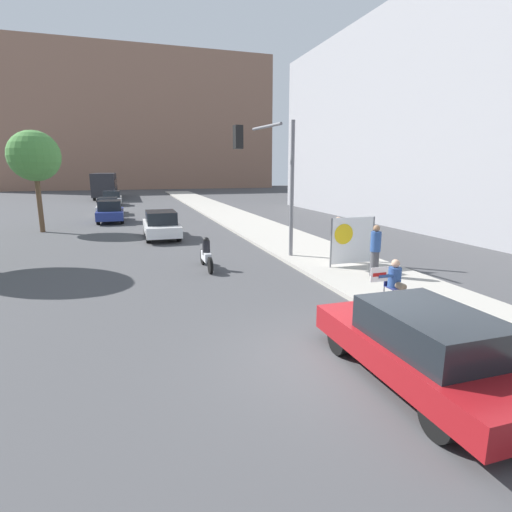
# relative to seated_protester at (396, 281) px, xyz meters

# --- Properties ---
(ground_plane) EXTENTS (160.00, 160.00, 0.00)m
(ground_plane) POSITION_rel_seated_protester_xyz_m (-2.80, -2.21, -0.79)
(ground_plane) COLOR #444447
(sidewalk_curb) EXTENTS (3.69, 90.00, 0.14)m
(sidewalk_curb) POSITION_rel_seated_protester_xyz_m (1.10, 12.79, -0.72)
(sidewalk_curb) COLOR #A8A399
(sidewalk_curb) RESTS_ON ground_plane
(building_backdrop_far) EXTENTS (52.00, 12.00, 24.74)m
(building_backdrop_far) POSITION_rel_seated_protester_xyz_m (-4.80, 74.00, 11.59)
(building_backdrop_far) COLOR #936B56
(building_backdrop_far) RESTS_ON ground_plane
(building_backdrop_right) EXTENTS (10.00, 32.00, 13.70)m
(building_backdrop_right) POSITION_rel_seated_protester_xyz_m (14.37, 14.52, 6.06)
(building_backdrop_right) COLOR #99999E
(building_backdrop_right) RESTS_ON ground_plane
(seated_protester) EXTENTS (0.99, 0.77, 1.21)m
(seated_protester) POSITION_rel_seated_protester_xyz_m (0.00, 0.00, 0.00)
(seated_protester) COLOR #474C56
(seated_protester) RESTS_ON sidewalk_curb
(jogger_on_sidewalk) EXTENTS (0.34, 0.34, 1.71)m
(jogger_on_sidewalk) POSITION_rel_seated_protester_xyz_m (1.20, 2.71, 0.22)
(jogger_on_sidewalk) COLOR #424247
(jogger_on_sidewalk) RESTS_ON sidewalk_curb
(pedestrian_behind) EXTENTS (0.34, 0.34, 1.73)m
(pedestrian_behind) POSITION_rel_seated_protester_xyz_m (1.06, 5.02, 0.23)
(pedestrian_behind) COLOR #424247
(pedestrian_behind) RESTS_ON sidewalk_curb
(protest_banner) EXTENTS (1.79, 0.06, 1.80)m
(protest_banner) POSITION_rel_seated_protester_xyz_m (1.20, 4.19, 0.30)
(protest_banner) COLOR slate
(protest_banner) RESTS_ON sidewalk_curb
(traffic_light_pole) EXTENTS (2.55, 2.32, 5.37)m
(traffic_light_pole) POSITION_rel_seated_protester_xyz_m (-1.11, 6.45, 2.96)
(traffic_light_pole) COLOR slate
(traffic_light_pole) RESTS_ON sidewalk_curb
(parked_car_curbside) EXTENTS (1.80, 4.41, 1.36)m
(parked_car_curbside) POSITION_rel_seated_protester_xyz_m (-1.87, -3.29, -0.10)
(parked_car_curbside) COLOR maroon
(parked_car_curbside) RESTS_ON ground_plane
(car_on_road_nearest) EXTENTS (1.75, 4.28, 1.46)m
(car_on_road_nearest) POSITION_rel_seated_protester_xyz_m (-4.91, 13.35, -0.06)
(car_on_road_nearest) COLOR white
(car_on_road_nearest) RESTS_ON ground_plane
(car_on_road_midblock) EXTENTS (1.74, 4.19, 1.52)m
(car_on_road_midblock) POSITION_rel_seated_protester_xyz_m (-7.77, 21.32, -0.04)
(car_on_road_midblock) COLOR navy
(car_on_road_midblock) RESTS_ON ground_plane
(car_on_road_distant) EXTENTS (1.71, 4.38, 1.38)m
(car_on_road_distant) POSITION_rel_seated_protester_xyz_m (-8.11, 26.51, -0.09)
(car_on_road_distant) COLOR white
(car_on_road_distant) RESTS_ON ground_plane
(car_on_road_far_lane) EXTENTS (1.83, 4.27, 1.47)m
(car_on_road_far_lane) POSITION_rel_seated_protester_xyz_m (-8.08, 35.35, -0.05)
(car_on_road_far_lane) COLOR white
(car_on_road_far_lane) RESTS_ON ground_plane
(city_bus_on_road) EXTENTS (2.60, 12.48, 3.14)m
(city_bus_on_road) POSITION_rel_seated_protester_xyz_m (-9.17, 46.48, 1.03)
(city_bus_on_road) COLOR #232328
(city_bus_on_road) RESTS_ON ground_plane
(motorcycle_on_road) EXTENTS (0.28, 2.10, 1.21)m
(motorcycle_on_road) POSITION_rel_seated_protester_xyz_m (-3.89, 5.87, -0.26)
(motorcycle_on_road) COLOR silver
(motorcycle_on_road) RESTS_ON ground_plane
(street_tree_midblock) EXTENTS (2.85, 2.85, 5.81)m
(street_tree_midblock) POSITION_rel_seated_protester_xyz_m (-11.45, 17.67, 3.56)
(street_tree_midblock) COLOR brown
(street_tree_midblock) RESTS_ON ground_plane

